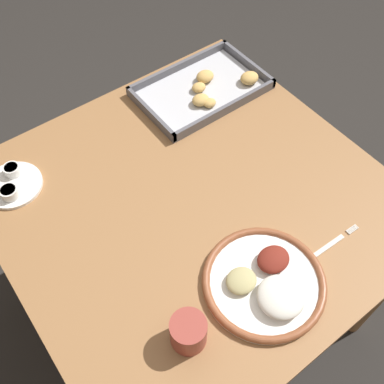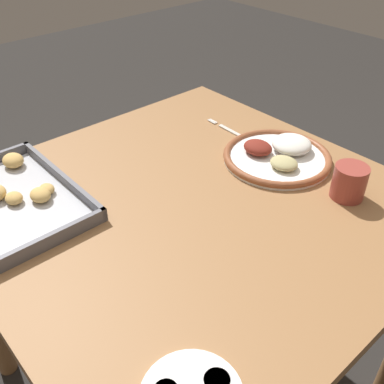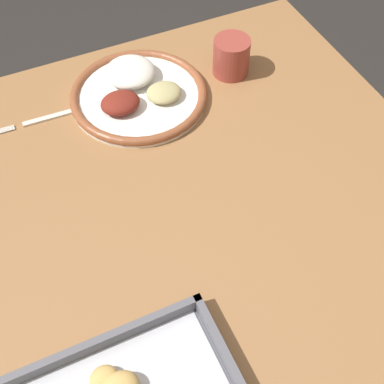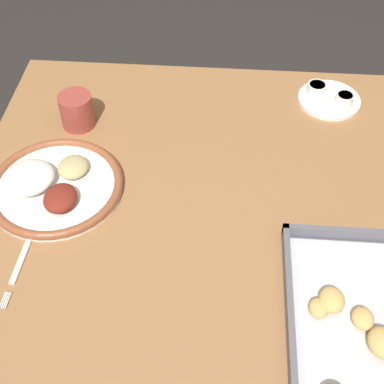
{
  "view_description": "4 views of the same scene",
  "coord_description": "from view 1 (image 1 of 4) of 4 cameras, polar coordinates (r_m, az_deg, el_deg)",
  "views": [
    {
      "loc": [
        -0.43,
        -0.56,
        1.78
      ],
      "look_at": [
        -0.01,
        0.0,
        0.8
      ],
      "focal_mm": 42.0,
      "sensor_mm": 36.0,
      "label": 1
    },
    {
      "loc": [
        -0.66,
        0.58,
        1.43
      ],
      "look_at": [
        -0.01,
        0.0,
        0.8
      ],
      "focal_mm": 42.0,
      "sensor_mm": 36.0,
      "label": 2
    },
    {
      "loc": [
        0.24,
        0.54,
        1.58
      ],
      "look_at": [
        -0.01,
        0.0,
        0.8
      ],
      "focal_mm": 50.0,
      "sensor_mm": 36.0,
      "label": 3
    },
    {
      "loc": [
        0.76,
        0.06,
        1.65
      ],
      "look_at": [
        -0.01,
        0.0,
        0.8
      ],
      "focal_mm": 50.0,
      "sensor_mm": 36.0,
      "label": 4
    }
  ],
  "objects": [
    {
      "name": "fork",
      "position": [
        1.2,
        16.59,
        -6.84
      ],
      "size": [
        0.21,
        0.02,
        0.0
      ],
      "rotation": [
        0.0,
        0.0,
        -0.04
      ],
      "color": "silver",
      "rests_on": "dining_table"
    },
    {
      "name": "ground_plane",
      "position": [
        1.92,
        0.13,
        -13.96
      ],
      "size": [
        8.0,
        8.0,
        0.0
      ],
      "primitive_type": "plane",
      "color": "#282623"
    },
    {
      "name": "dinner_plate",
      "position": [
        1.11,
        9.35,
        -11.28
      ],
      "size": [
        0.3,
        0.3,
        0.05
      ],
      "color": "white",
      "rests_on": "dining_table"
    },
    {
      "name": "drinking_cup",
      "position": [
        1.02,
        -0.46,
        -17.35
      ],
      "size": [
        0.08,
        0.08,
        0.09
      ],
      "color": "#993D33",
      "rests_on": "dining_table"
    },
    {
      "name": "baking_tray",
      "position": [
        1.51,
        1.67,
        13.01
      ],
      "size": [
        0.41,
        0.27,
        0.04
      ],
      "color": "#595960",
      "rests_on": "dining_table"
    },
    {
      "name": "dining_table",
      "position": [
        1.33,
        0.18,
        -3.5
      ],
      "size": [
        1.02,
        1.01,
        0.77
      ],
      "color": "olive",
      "rests_on": "ground_plane"
    },
    {
      "name": "saucer_plate",
      "position": [
        1.34,
        -21.86,
        0.96
      ],
      "size": [
        0.16,
        0.16,
        0.04
      ],
      "color": "white",
      "rests_on": "dining_table"
    }
  ]
}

